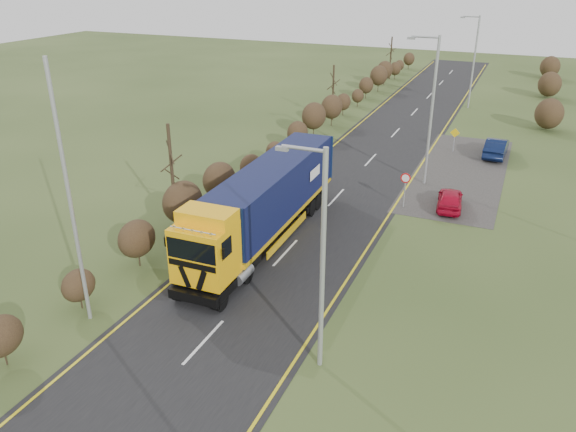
# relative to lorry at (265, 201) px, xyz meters

# --- Properties ---
(ground) EXTENTS (160.00, 160.00, 0.00)m
(ground) POSITION_rel_lorry_xyz_m (1.52, -4.84, -2.30)
(ground) COLOR #32441D
(ground) RESTS_ON ground
(road) EXTENTS (8.00, 120.00, 0.02)m
(road) POSITION_rel_lorry_xyz_m (1.52, 5.16, -2.29)
(road) COLOR black
(road) RESTS_ON ground
(layby) EXTENTS (6.00, 18.00, 0.02)m
(layby) POSITION_rel_lorry_xyz_m (8.02, 15.16, -2.29)
(layby) COLOR #322F2C
(layby) RESTS_ON ground
(lane_markings) EXTENTS (7.52, 116.00, 0.01)m
(lane_markings) POSITION_rel_lorry_xyz_m (1.52, 4.85, -2.27)
(lane_markings) COLOR gold
(lane_markings) RESTS_ON road
(hedgerow) EXTENTS (2.24, 102.04, 6.05)m
(hedgerow) POSITION_rel_lorry_xyz_m (-4.47, 3.05, -0.68)
(hedgerow) COLOR black
(hedgerow) RESTS_ON ground
(lorry) EXTENTS (2.84, 14.60, 4.06)m
(lorry) POSITION_rel_lorry_xyz_m (0.00, 0.00, 0.00)
(lorry) COLOR black
(lorry) RESTS_ON ground
(car_red_hatchback) EXTENTS (1.80, 3.67, 1.21)m
(car_red_hatchback) POSITION_rel_lorry_xyz_m (8.30, 8.25, -1.70)
(car_red_hatchback) COLOR #AC0822
(car_red_hatchback) RESTS_ON ground
(car_blue_sedan) EXTENTS (1.65, 4.31, 1.40)m
(car_blue_sedan) POSITION_rel_lorry_xyz_m (10.00, 19.75, -1.60)
(car_blue_sedan) COLOR black
(car_blue_sedan) RESTS_ON ground
(streetlight_near) EXTENTS (1.78, 0.18, 8.32)m
(streetlight_near) POSITION_rel_lorry_xyz_m (6.03, -8.28, 2.26)
(streetlight_near) COLOR #A2A5A7
(streetlight_near) RESTS_ON ground
(streetlight_mid) EXTENTS (2.02, 0.19, 9.53)m
(streetlight_mid) POSITION_rel_lorry_xyz_m (6.00, 11.87, 2.96)
(streetlight_mid) COLOR #A2A5A7
(streetlight_mid) RESTS_ON ground
(streetlight_far) EXTENTS (1.89, 0.18, 8.89)m
(streetlight_far) POSITION_rel_lorry_xyz_m (6.01, 35.25, 2.59)
(streetlight_far) COLOR #A2A5A7
(streetlight_far) RESTS_ON ground
(left_pole) EXTENTS (0.16, 0.16, 10.61)m
(left_pole) POSITION_rel_lorry_xyz_m (-3.68, -9.29, 3.00)
(left_pole) COLOR #A2A5A7
(left_pole) RESTS_ON ground
(speed_sign) EXTENTS (0.60, 0.10, 2.19)m
(speed_sign) POSITION_rel_lorry_xyz_m (5.72, 7.33, -0.79)
(speed_sign) COLOR #A2A5A7
(speed_sign) RESTS_ON ground
(warning_board) EXTENTS (0.73, 0.11, 1.91)m
(warning_board) POSITION_rel_lorry_xyz_m (6.88, 19.59, -1.14)
(warning_board) COLOR #A2A5A7
(warning_board) RESTS_ON ground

